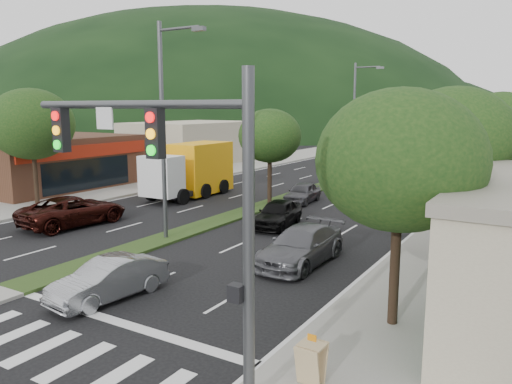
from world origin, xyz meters
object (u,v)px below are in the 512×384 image
Objects in this scene: suv_maroon at (74,211)px; box_truck at (192,171)px; car_queue_b at (301,246)px; car_queue_e at (302,193)px; sedan_silver at (109,279)px; tree_med_far at (390,118)px; tree_r_d at (500,122)px; traffic_signal at (184,185)px; tree_r_e at (512,122)px; car_queue_a at (277,213)px; tree_l_a at (32,124)px; tree_med_near at (270,136)px; car_queue_d at (437,181)px; tree_r_c at (481,135)px; car_queue_f at (453,163)px; streetlight_near at (166,122)px; tree_r_a at (400,160)px; a_frame_sign at (311,360)px; car_queue_c at (354,186)px; tree_r_b at (454,137)px; motorhome at (452,169)px; streetlight_mid at (356,114)px.

suv_maroon is 10.33m from box_truck.
car_queue_e is (-5.64, 11.72, -0.07)m from car_queue_b.
sedan_silver is 7.64m from car_queue_b.
tree_r_d is at bearing -49.40° from tree_med_far.
traffic_signal reaches higher than tree_r_e.
tree_med_far reaches higher than sedan_silver.
car_queue_a is 0.82× the size of car_queue_b.
tree_l_a is 1.86× the size of car_queue_e.
tree_med_near is 14.86m from tree_l_a.
sedan_silver is 0.53× the size of box_truck.
tree_med_far is at bearing 111.80° from car_queue_d.
tree_l_a reaches higher than tree_r_c.
tree_r_c is 20.93m from sedan_silver.
traffic_signal is at bearing -20.31° from sedan_silver.
tree_r_d is 29.10m from suv_maroon.
tree_r_d reaches higher than car_queue_e.
car_queue_a reaches higher than car_queue_f.
car_queue_f is 28.75m from box_truck.
tree_med_near reaches higher than box_truck.
tree_r_c is 16.85m from streetlight_near.
tree_r_a is 5.19× the size of a_frame_sign.
a_frame_sign is at bearing 161.92° from suv_maroon.
car_queue_e is at bearing -116.51° from suv_maroon.
car_queue_b is (-4.86, -21.98, -4.45)m from tree_r_d.
car_queue_d is (7.80, 21.73, -4.91)m from streetlight_near.
car_queue_c is (3.26, -19.27, -4.40)m from tree_med_far.
tree_med_far reaches higher than car_queue_c.
box_truck is at bearing -129.61° from tree_r_e.
tree_r_c is 0.97× the size of tree_r_e.
tree_r_b reaches higher than car_queue_e.
streetlight_near reaches higher than motorhome.
tree_l_a is at bearing 174.92° from car_queue_b.
tree_med_near is at bearing -132.06° from motorhome.
tree_r_e is 23.21m from car_queue_e.
car_queue_c is at bearing -112.99° from suv_maroon.
tree_l_a reaches higher than car_queue_d.
streetlight_mid reaches higher than box_truck.
tree_r_b is at bearing 77.63° from traffic_signal.
tree_med_near is 26.01m from tree_med_far.
tree_med_far reaches higher than car_queue_e.
tree_r_e is at bearing 61.24° from car_queue_d.
tree_med_far is (0.00, 26.00, 0.58)m from tree_med_near.
streetlight_mid is 35.26m from a_frame_sign.
car_queue_a is at bearing -81.16° from streetlight_mid.
streetlight_near reaches higher than tree_r_c.
tree_med_near is 12.82m from car_queue_b.
tree_r_b is 7.61m from car_queue_b.
car_queue_e is at bearing 49.14° from tree_med_near.
streetlight_near is (12.71, -2.00, 0.40)m from tree_l_a.
traffic_signal is at bearing -78.78° from tree_med_far.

